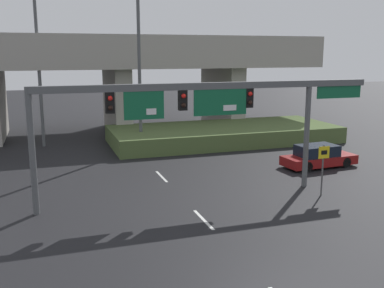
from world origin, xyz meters
TOP-DOWN VIEW (x-y plane):
  - lane_markings at (0.00, 13.50)m, footprint 0.14×31.02m
  - signal_gantry at (1.11, 9.29)m, footprint 16.98×0.44m
  - speed_limit_sign at (6.71, 7.60)m, footprint 0.60×0.11m
  - highway_light_pole_near at (0.53, 21.63)m, footprint 0.70×0.36m
  - highway_light_pole_far at (-6.37, 24.56)m, footprint 0.70×0.36m
  - overpass_bridge at (-0.00, 29.18)m, footprint 35.53×9.93m
  - grass_embankment at (7.33, 21.99)m, footprint 17.88×7.29m
  - parked_sedan_near_right at (9.85, 12.61)m, footprint 4.80×2.14m

SIDE VIEW (x-z plane):
  - lane_markings at x=0.00m, z-range 0.00..0.01m
  - grass_embankment at x=7.33m, z-range 0.00..1.24m
  - parked_sedan_near_right at x=9.85m, z-range -0.05..1.34m
  - speed_limit_sign at x=6.71m, z-range 0.39..2.95m
  - signal_gantry at x=1.11m, z-range 1.81..7.43m
  - overpass_bridge at x=0.00m, z-range 1.57..9.96m
  - highway_light_pole_near at x=0.53m, z-range 0.38..17.52m
  - highway_light_pole_far at x=-6.37m, z-range 0.38..17.55m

